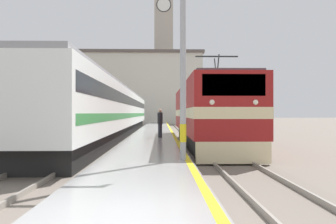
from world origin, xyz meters
The scene contains 10 objects.
ground_plane centered at (0.00, 30.00, 0.00)m, with size 200.00×200.00×0.00m, color #70665B.
platform centered at (0.00, 25.00, 0.19)m, with size 3.16×140.00×0.38m.
rail_track_near centered at (3.19, 25.00, 0.03)m, with size 2.84×140.00×0.16m.
rail_track_far centered at (-3.37, 25.00, 0.03)m, with size 2.84×140.00×0.16m.
locomotive_train centered at (3.19, 14.18, 1.89)m, with size 2.92×14.82×4.67m.
passenger_train centered at (-3.37, 23.59, 2.12)m, with size 2.92×38.98×3.94m.
catenary_mast centered at (1.37, 5.97, 4.76)m, with size 2.21×0.22×8.65m.
person_on_platform centered at (0.47, 16.07, 1.35)m, with size 0.34×0.34×1.84m.
clock_tower centered at (1.04, 60.40, 15.22)m, with size 4.55×4.55×28.85m.
station_building centered at (-2.76, 52.79, 6.30)m, with size 21.09×7.29×12.53m.
Camera 1 is at (0.54, -4.98, 1.95)m, focal length 35.00 mm.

